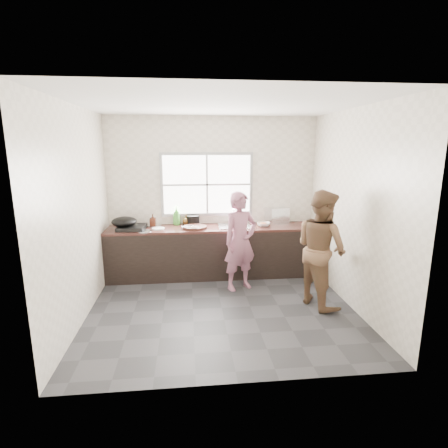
{
  "coord_description": "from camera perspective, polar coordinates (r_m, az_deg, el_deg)",
  "views": [
    {
      "loc": [
        -0.43,
        -4.47,
        2.19
      ],
      "look_at": [
        0.1,
        0.65,
        1.05
      ],
      "focal_mm": 28.0,
      "sensor_mm": 36.0,
      "label": 1
    }
  ],
  "objects": [
    {
      "name": "countertop",
      "position": [
        5.93,
        -1.6,
        -0.67
      ],
      "size": [
        3.6,
        0.64,
        0.04
      ],
      "primitive_type": "cube",
      "color": "#381C17",
      "rests_on": "cabinet"
    },
    {
      "name": "black_pot",
      "position": [
        6.12,
        -5.1,
        0.66
      ],
      "size": [
        0.29,
        0.29,
        0.16
      ],
      "primitive_type": "cylinder",
      "rotation": [
        0.0,
        0.0,
        0.38
      ],
      "color": "black",
      "rests_on": "countertop"
    },
    {
      "name": "wall_front",
      "position": [
        3.02,
        2.57,
        -3.7
      ],
      "size": [
        3.6,
        0.01,
        2.7
      ],
      "primitive_type": "cube",
      "color": "silver",
      "rests_on": "ground"
    },
    {
      "name": "floor",
      "position": [
        5.0,
        -0.38,
        -13.57
      ],
      "size": [
        3.6,
        3.2,
        0.01
      ],
      "primitive_type": "cube",
      "color": "#2C2C2F",
      "rests_on": "ground"
    },
    {
      "name": "faucet",
      "position": [
        6.12,
        1.51,
        1.38
      ],
      "size": [
        0.02,
        0.02,
        0.3
      ],
      "primitive_type": "cylinder",
      "color": "silver",
      "rests_on": "countertop"
    },
    {
      "name": "pot_lid_right",
      "position": [
        6.14,
        -11.35,
        -0.2
      ],
      "size": [
        0.3,
        0.3,
        0.01
      ],
      "primitive_type": "cylinder",
      "rotation": [
        0.0,
        0.0,
        -0.19
      ],
      "color": "silver",
      "rests_on": "countertop"
    },
    {
      "name": "bowl_held",
      "position": [
        5.83,
        1.42,
        -0.42
      ],
      "size": [
        0.23,
        0.23,
        0.06
      ],
      "primitive_type": "imported",
      "rotation": [
        0.0,
        0.0,
        -0.37
      ],
      "color": "silver",
      "rests_on": "countertop"
    },
    {
      "name": "burner",
      "position": [
        5.94,
        -14.81,
        -0.55
      ],
      "size": [
        0.47,
        0.47,
        0.06
      ],
      "primitive_type": "cube",
      "rotation": [
        0.0,
        0.0,
        -0.08
      ],
      "color": "black",
      "rests_on": "countertop"
    },
    {
      "name": "pot_lid_left",
      "position": [
        5.75,
        -12.83,
        -1.15
      ],
      "size": [
        0.24,
        0.24,
        0.01
      ],
      "primitive_type": "cylinder",
      "rotation": [
        0.0,
        0.0,
        -0.03
      ],
      "color": "silver",
      "rests_on": "countertop"
    },
    {
      "name": "cleaver",
      "position": [
        5.81,
        -5.94,
        -0.38
      ],
      "size": [
        0.23,
        0.16,
        0.01
      ],
      "primitive_type": "cube",
      "rotation": [
        0.0,
        0.0,
        0.28
      ],
      "color": "silver",
      "rests_on": "cutting_board"
    },
    {
      "name": "window_frame",
      "position": [
        6.1,
        -2.8,
        6.46
      ],
      "size": [
        1.6,
        0.05,
        1.1
      ],
      "primitive_type": "cube",
      "color": "#9EA0A5",
      "rests_on": "wall_back"
    },
    {
      "name": "window_glazing",
      "position": [
        6.08,
        -2.79,
        6.43
      ],
      "size": [
        1.5,
        0.01,
        1.0
      ],
      "primitive_type": "cube",
      "color": "white",
      "rests_on": "window_frame"
    },
    {
      "name": "wok",
      "position": [
        5.92,
        -15.98,
        0.38
      ],
      "size": [
        0.48,
        0.48,
        0.15
      ],
      "primitive_type": "ellipsoid",
      "rotation": [
        0.0,
        0.0,
        -0.18
      ],
      "color": "black",
      "rests_on": "burner"
    },
    {
      "name": "ceiling",
      "position": [
        4.52,
        -0.43,
        19.03
      ],
      "size": [
        3.6,
        3.2,
        0.01
      ],
      "primitive_type": "cube",
      "color": "silver",
      "rests_on": "wall_back"
    },
    {
      "name": "wall_back",
      "position": [
        6.15,
        -1.86,
        4.63
      ],
      "size": [
        3.6,
        0.01,
        2.7
      ],
      "primitive_type": "cube",
      "color": "beige",
      "rests_on": "ground"
    },
    {
      "name": "bowl_crabs",
      "position": [
        6.0,
        6.47,
        -0.11
      ],
      "size": [
        0.19,
        0.19,
        0.06
      ],
      "primitive_type": "imported",
      "rotation": [
        0.0,
        0.0,
        -0.07
      ],
      "color": "silver",
      "rests_on": "countertop"
    },
    {
      "name": "dish_rack",
      "position": [
        6.31,
        8.65,
        1.46
      ],
      "size": [
        0.43,
        0.36,
        0.28
      ],
      "primitive_type": "cube",
      "rotation": [
        0.0,
        0.0,
        0.31
      ],
      "color": "silver",
      "rests_on": "countertop"
    },
    {
      "name": "bottle_brown_tall",
      "position": [
        6.06,
        -11.54,
        0.51
      ],
      "size": [
        0.1,
        0.1,
        0.2
      ],
      "primitive_type": "imported",
      "rotation": [
        0.0,
        0.0,
        -0.1
      ],
      "color": "#3C1A0F",
      "rests_on": "countertop"
    },
    {
      "name": "bottle_brown_short",
      "position": [
        6.12,
        -6.15,
        0.62
      ],
      "size": [
        0.16,
        0.16,
        0.16
      ],
      "primitive_type": "imported",
      "rotation": [
        0.0,
        0.0,
        -0.32
      ],
      "color": "#4E3313",
      "rests_on": "countertop"
    },
    {
      "name": "wall_right",
      "position": [
        5.07,
        20.37,
        2.16
      ],
      "size": [
        0.01,
        3.2,
        2.7
      ],
      "primitive_type": "cube",
      "color": "beige",
      "rests_on": "ground"
    },
    {
      "name": "bottle_green",
      "position": [
        6.1,
        -7.75,
        1.37
      ],
      "size": [
        0.15,
        0.15,
        0.33
      ],
      "primitive_type": "imported",
      "rotation": [
        0.0,
        0.0,
        -0.18
      ],
      "color": "green",
      "rests_on": "countertop"
    },
    {
      "name": "cutting_board",
      "position": [
        5.83,
        -4.79,
        -0.54
      ],
      "size": [
        0.43,
        0.43,
        0.04
      ],
      "primitive_type": "cylinder",
      "rotation": [
        0.0,
        0.0,
        0.07
      ],
      "color": "#331B14",
      "rests_on": "countertop"
    },
    {
      "name": "woman",
      "position": [
        5.41,
        2.66,
        -3.34
      ],
      "size": [
        0.62,
        0.52,
        1.43
      ],
      "primitive_type": "imported",
      "rotation": [
        0.0,
        0.0,
        0.4
      ],
      "color": "#A26178",
      "rests_on": "floor"
    },
    {
      "name": "person_side",
      "position": [
        5.03,
        15.56,
        -3.85
      ],
      "size": [
        0.85,
        0.95,
        1.63
      ],
      "primitive_type": "imported",
      "rotation": [
        0.0,
        0.0,
        1.91
      ],
      "color": "brown",
      "rests_on": "floor"
    },
    {
      "name": "plate_food",
      "position": [
        5.87,
        -10.69,
        -0.73
      ],
      "size": [
        0.24,
        0.24,
        0.02
      ],
      "primitive_type": "cylinder",
      "rotation": [
        0.0,
        0.0,
        -0.14
      ],
      "color": "white",
      "rests_on": "countertop"
    },
    {
      "name": "cabinet",
      "position": [
        6.04,
        -1.58,
        -4.64
      ],
      "size": [
        3.6,
        0.62,
        0.82
      ],
      "primitive_type": "cube",
      "color": "black",
      "rests_on": "floor"
    },
    {
      "name": "bowl_mince",
      "position": [
        5.74,
        -5.13,
        -0.73
      ],
      "size": [
        0.19,
        0.19,
        0.05
      ],
      "primitive_type": "imported",
      "rotation": [
        0.0,
        0.0,
        -0.02
      ],
      "color": "white",
      "rests_on": "countertop"
    },
    {
      "name": "wall_left",
      "position": [
        4.75,
        -22.64,
        1.33
      ],
      "size": [
        0.01,
        3.2,
        2.7
      ],
      "primitive_type": "cube",
      "color": "beige",
      "rests_on": "ground"
    },
    {
      "name": "sink",
      "position": [
        5.96,
        1.75,
        -0.36
      ],
      "size": [
        0.55,
        0.45,
        0.02
      ],
      "primitive_type": "cube",
      "color": "silver",
      "rests_on": "countertop"
    },
    {
      "name": "glass_jar",
      "position": [
        6.15,
        -11.57,
        0.23
      ],
      "size": [
        0.07,
        0.07,
        0.1
      ],
      "primitive_type": "cylinder",
      "rotation": [
        0.0,
        0.0,
        0.03
      ],
      "color": "white",
      "rests_on": "countertop"
    }
  ]
}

